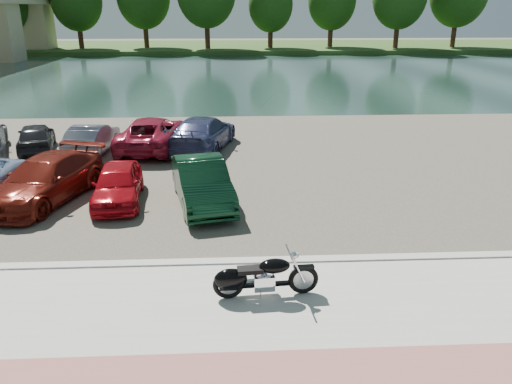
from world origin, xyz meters
TOP-DOWN VIEW (x-y plane):
  - ground at (0.00, 0.00)m, footprint 200.00×200.00m
  - promenade at (0.00, -1.00)m, footprint 60.00×6.00m
  - kerb at (0.00, 2.00)m, footprint 60.00×0.30m
  - parking_lot at (0.00, 11.00)m, footprint 60.00×18.00m
  - river at (0.00, 40.00)m, footprint 120.00×40.00m
  - far_bank at (0.00, 72.00)m, footprint 120.00×24.00m
  - motorcycle at (0.61, 0.38)m, footprint 2.33×0.75m
  - car_3 at (-6.00, 6.74)m, footprint 3.33×5.31m
  - car_4 at (-3.61, 6.44)m, footprint 1.82×3.79m
  - car_5 at (-0.86, 6.17)m, footprint 2.42×4.64m
  - car_8 at (-8.54, 12.96)m, footprint 2.42×3.95m
  - car_9 at (-5.95, 12.41)m, footprint 1.67×4.05m
  - car_10 at (-3.42, 13.00)m, footprint 2.86×5.43m
  - car_11 at (-1.15, 12.85)m, footprint 3.20×5.49m

SIDE VIEW (x-z plane):
  - ground at x=0.00m, z-range 0.00..0.00m
  - river at x=0.00m, z-range 0.00..0.00m
  - parking_lot at x=0.00m, z-range 0.00..0.04m
  - promenade at x=0.00m, z-range 0.00..0.10m
  - kerb at x=0.00m, z-range 0.00..0.14m
  - far_bank at x=0.00m, z-range 0.00..0.60m
  - motorcycle at x=0.61m, z-range 0.04..1.09m
  - car_4 at x=-3.61m, z-range 0.04..1.29m
  - car_8 at x=-8.54m, z-range 0.04..1.29m
  - car_9 at x=-5.95m, z-range 0.04..1.34m
  - car_3 at x=-6.00m, z-range 0.04..1.48m
  - car_5 at x=-0.86m, z-range 0.04..1.50m
  - car_10 at x=-3.42m, z-range 0.04..1.50m
  - car_11 at x=-1.15m, z-range 0.04..1.53m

